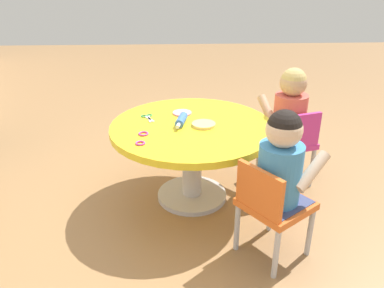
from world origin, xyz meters
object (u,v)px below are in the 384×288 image
at_px(craft_scissors, 148,117).
at_px(child_chair_right, 290,142).
at_px(seated_child_left, 281,162).
at_px(craft_table, 192,141).
at_px(rolling_pin, 181,120).
at_px(child_chair_left, 271,205).
at_px(seated_child_right, 290,107).

bearing_deg(craft_scissors, child_chair_right, -88.32).
height_order(seated_child_left, child_chair_right, seated_child_left).
bearing_deg(seated_child_left, craft_table, 36.61).
height_order(child_chair_right, rolling_pin, rolling_pin).
relative_size(craft_table, craft_scissors, 6.83).
distance_m(child_chair_left, child_chair_right, 0.77).
xyz_separation_m(seated_child_right, rolling_pin, (-0.17, 0.70, -0.00)).
xyz_separation_m(seated_child_left, seated_child_right, (0.73, -0.24, 0.00)).
height_order(child_chair_right, craft_scissors, child_chair_right).
relative_size(craft_table, rolling_pin, 4.24).
bearing_deg(craft_scissors, seated_child_right, -85.88).
distance_m(seated_child_right, rolling_pin, 0.72).
xyz_separation_m(seated_child_right, craft_scissors, (-0.07, 0.91, -0.03)).
height_order(craft_table, seated_child_right, seated_child_right).
distance_m(child_chair_left, seated_child_left, 0.23).
xyz_separation_m(child_chair_left, seated_child_left, (0.02, -0.03, 0.23)).
bearing_deg(craft_table, child_chair_right, -76.59).
distance_m(craft_table, seated_child_right, 0.68).
distance_m(child_chair_left, seated_child_right, 0.83).
xyz_separation_m(craft_table, seated_child_left, (-0.53, -0.40, 0.14)).
bearing_deg(rolling_pin, child_chair_left, -143.56).
relative_size(child_chair_left, child_chair_right, 1.00).
bearing_deg(craft_scissors, craft_table, -115.46).
bearing_deg(craft_scissors, child_chair_left, -137.29).
bearing_deg(seated_child_left, rolling_pin, 39.61).
relative_size(seated_child_left, child_chair_right, 0.95).
xyz_separation_m(child_chair_right, craft_scissors, (-0.03, 0.92, 0.20)).
xyz_separation_m(seated_child_left, child_chair_right, (0.69, -0.25, -0.23)).
bearing_deg(craft_scissors, rolling_pin, -117.54).
bearing_deg(seated_child_right, child_chair_left, 160.06).
bearing_deg(child_chair_left, child_chair_right, -21.71).
bearing_deg(craft_scissors, seated_child_left, -134.87).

